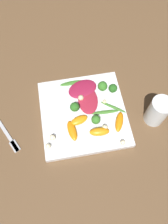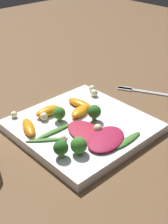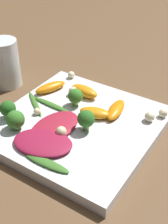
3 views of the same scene
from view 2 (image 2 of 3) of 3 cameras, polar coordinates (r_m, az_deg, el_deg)
The scene contains 22 objects.
ground_plane at distance 0.72m, azimuth -0.33°, elevation -3.39°, with size 2.40×2.40×0.00m, color brown.
plate at distance 0.71m, azimuth -0.33°, elevation -2.69°, with size 0.28×0.28×0.02m.
fork at distance 0.90m, azimuth 10.65°, elevation 3.83°, with size 0.17×0.10×0.01m.
radicchio_leaf_0 at distance 0.67m, azimuth 0.56°, elevation -3.73°, with size 0.11×0.07×0.01m.
radicchio_leaf_1 at distance 0.65m, azimuth 4.02°, elevation -4.93°, with size 0.09×0.12×0.01m.
orange_segment_0 at distance 0.74m, azimuth -6.64°, elevation 0.14°, with size 0.03×0.06×0.02m.
orange_segment_1 at distance 0.69m, azimuth -10.11°, elevation -2.75°, with size 0.07×0.05×0.02m.
orange_segment_2 at distance 0.73m, azimuth -0.80°, elevation 0.08°, with size 0.04×0.06×0.02m.
orange_segment_3 at distance 0.77m, azimuth -0.84°, elevation 1.59°, with size 0.07×0.04×0.02m.
broccoli_floret_0 at distance 0.71m, azimuth -4.58°, elevation -0.25°, with size 0.03×0.03×0.04m.
broccoli_floret_1 at distance 0.60m, azimuth -4.26°, elevation -6.60°, with size 0.03×0.03×0.04m.
broccoli_floret_2 at distance 0.70m, azimuth 1.90°, elevation 0.01°, with size 0.03×0.03×0.04m.
broccoli_floret_3 at distance 0.61m, azimuth -0.96°, elevation -6.13°, with size 0.03×0.03×0.04m.
arugula_sprig_0 at distance 0.68m, azimuth -5.42°, elevation -3.50°, with size 0.02×0.09×0.01m.
arugula_sprig_1 at distance 0.66m, azimuth 8.03°, elevation -5.13°, with size 0.02×0.08×0.01m.
arugula_sprig_2 at distance 0.65m, azimuth -6.56°, elevation -5.26°, with size 0.06×0.08×0.00m.
macadamia_nut_0 at distance 0.82m, azimuth 1.87°, elevation 3.51°, with size 0.02×0.02×0.02m.
macadamia_nut_1 at distance 0.84m, azimuth 1.46°, elevation 4.36°, with size 0.02×0.02×0.02m.
macadamia_nut_2 at distance 0.65m, azimuth -3.85°, elevation -4.79°, with size 0.01×0.01×0.01m.
macadamia_nut_3 at distance 0.72m, azimuth -7.37°, elevation -0.82°, with size 0.02×0.02×0.02m.
macadamia_nut_4 at distance 0.68m, azimuth 2.70°, elevation -2.89°, with size 0.02×0.02×0.02m.
macadamia_nut_5 at distance 0.74m, azimuth -12.69°, elevation -0.45°, with size 0.02×0.02×0.02m.
Camera 2 is at (-0.44, 0.40, 0.41)m, focal length 50.00 mm.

